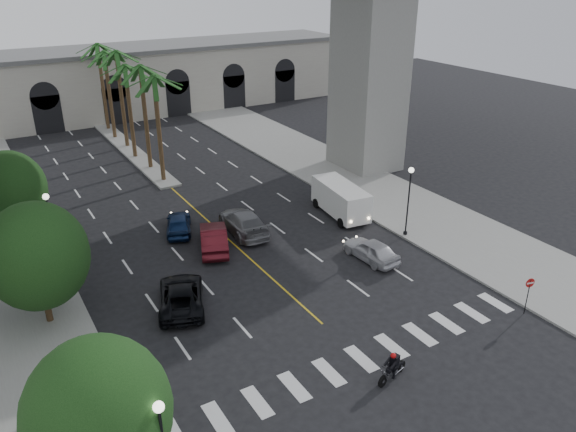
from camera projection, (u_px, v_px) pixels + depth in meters
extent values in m
plane|color=black|center=(344.00, 343.00, 29.74)|extent=(140.00, 140.00, 0.00)
cube|color=gray|center=(1.00, 290.00, 34.40)|extent=(8.00, 100.00, 0.15)
cube|color=gray|center=(382.00, 195.00, 48.44)|extent=(8.00, 100.00, 0.15)
cube|color=gray|center=(132.00, 151.00, 59.36)|extent=(2.00, 24.00, 0.20)
cube|color=beige|center=(88.00, 86.00, 71.02)|extent=(70.00, 10.00, 8.00)
cube|color=slate|center=(83.00, 52.00, 69.26)|extent=(71.00, 10.50, 0.50)
cube|color=gray|center=(370.00, 58.00, 51.26)|extent=(5.00, 6.00, 20.80)
cylinder|color=#47331E|center=(159.00, 131.00, 49.63)|extent=(0.40, 0.40, 9.50)
cylinder|color=#47331E|center=(146.00, 119.00, 52.74)|extent=(0.40, 0.40, 9.80)
cylinder|color=#47331E|center=(130.00, 113.00, 55.82)|extent=(0.40, 0.40, 9.30)
cylinder|color=#47331E|center=(122.00, 101.00, 58.94)|extent=(0.40, 0.40, 10.10)
cylinder|color=#47331E|center=(110.00, 97.00, 62.05)|extent=(0.40, 0.40, 9.60)
cylinder|color=#47331E|center=(103.00, 88.00, 65.25)|extent=(0.40, 0.40, 9.90)
ellipsoid|color=black|center=(99.00, 413.00, 19.64)|extent=(5.20, 5.20, 5.72)
cylinder|color=#382616|center=(47.00, 304.00, 30.96)|extent=(0.36, 0.36, 2.45)
ellipsoid|color=black|center=(37.00, 256.00, 29.72)|extent=(5.44, 5.44, 5.98)
cylinder|color=#382616|center=(17.00, 225.00, 40.36)|extent=(0.36, 0.36, 2.27)
ellipsoid|color=black|center=(10.00, 189.00, 39.21)|extent=(5.04, 5.04, 5.54)
sphere|color=white|center=(159.00, 407.00, 18.37)|extent=(0.40, 0.40, 0.40)
cylinder|color=black|center=(59.00, 267.00, 36.82)|extent=(0.28, 0.28, 0.36)
cylinder|color=black|center=(53.00, 234.00, 35.82)|extent=(0.11, 0.11, 5.00)
sphere|color=white|center=(46.00, 197.00, 34.76)|extent=(0.40, 0.40, 0.40)
cylinder|color=black|center=(405.00, 234.00, 41.24)|extent=(0.28, 0.28, 0.36)
cylinder|color=black|center=(408.00, 204.00, 40.24)|extent=(0.11, 0.11, 5.00)
sphere|color=white|center=(411.00, 170.00, 39.18)|extent=(0.40, 0.40, 0.40)
cube|color=black|center=(144.00, 404.00, 21.15)|extent=(0.25, 0.18, 0.80)
cylinder|color=black|center=(119.00, 374.00, 24.90)|extent=(0.10, 0.10, 3.50)
cube|color=black|center=(115.00, 347.00, 24.28)|extent=(0.25, 0.18, 0.80)
cylinder|color=black|center=(383.00, 381.00, 26.58)|extent=(0.63, 0.26, 0.63)
cylinder|color=black|center=(401.00, 366.00, 27.55)|extent=(0.63, 0.26, 0.63)
cube|color=silver|center=(393.00, 372.00, 27.06)|extent=(0.48, 0.39, 0.27)
cube|color=black|center=(391.00, 368.00, 26.84)|extent=(0.61, 0.37, 0.21)
cube|color=black|center=(397.00, 365.00, 27.16)|extent=(0.52, 0.36, 0.13)
cylinder|color=black|center=(386.00, 369.00, 26.47)|extent=(0.17, 0.56, 0.03)
cube|color=black|center=(395.00, 360.00, 26.84)|extent=(0.36, 0.45, 0.54)
cube|color=black|center=(397.00, 358.00, 26.93)|extent=(0.22, 0.34, 0.40)
sphere|color=red|center=(393.00, 356.00, 26.60)|extent=(0.27, 0.27, 0.27)
imported|color=silver|center=(371.00, 250.00, 37.77)|extent=(2.03, 4.44, 1.48)
imported|color=#4C0F16|center=(214.00, 238.00, 39.11)|extent=(3.53, 5.47, 1.70)
imported|color=black|center=(181.00, 295.00, 32.59)|extent=(4.23, 5.92, 1.50)
imported|color=slate|center=(244.00, 222.00, 41.55)|extent=(2.86, 5.99, 1.68)
imported|color=#10244D|center=(179.00, 223.00, 41.59)|extent=(3.24, 4.72, 1.49)
cube|color=white|center=(341.00, 198.00, 44.16)|extent=(2.89, 6.16, 2.20)
cube|color=black|center=(359.00, 208.00, 41.72)|extent=(2.05, 0.51, 0.94)
cylinder|color=black|center=(341.00, 223.00, 42.47)|extent=(0.40, 0.80, 0.77)
cylinder|color=black|center=(365.00, 218.00, 43.25)|extent=(0.40, 0.80, 0.77)
cylinder|color=black|center=(317.00, 203.00, 45.94)|extent=(0.40, 0.80, 0.77)
cylinder|color=black|center=(339.00, 199.00, 46.72)|extent=(0.40, 0.80, 0.77)
imported|color=black|center=(104.00, 360.00, 26.86)|extent=(0.76, 0.63, 1.79)
imported|color=black|center=(68.00, 389.00, 24.97)|extent=(1.15, 1.14, 1.87)
cylinder|color=black|center=(527.00, 297.00, 31.75)|extent=(0.05, 0.05, 2.29)
cylinder|color=#AC0E0C|center=(530.00, 283.00, 31.37)|extent=(0.56, 0.16, 0.57)
cube|color=silver|center=(530.00, 283.00, 31.37)|extent=(0.43, 0.12, 0.10)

